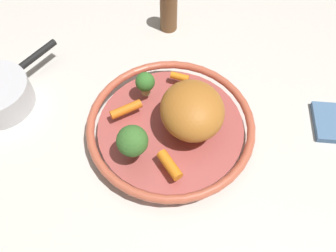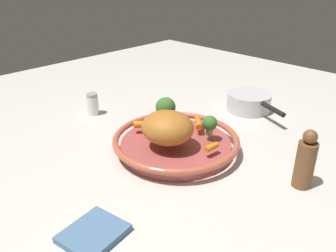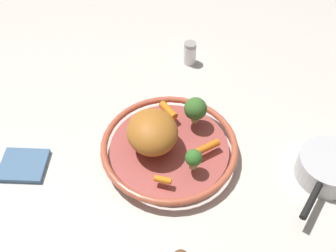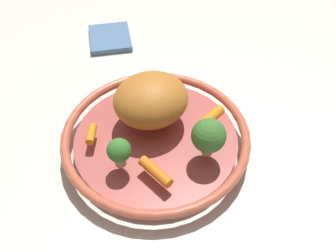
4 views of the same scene
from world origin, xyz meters
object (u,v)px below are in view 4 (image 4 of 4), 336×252
Objects in this scene: broccoli_floret_edge at (209,136)px; broccoli_floret_small at (119,151)px; roast_chicken_piece at (151,100)px; baby_carrot_right at (156,172)px; dish_towel at (110,38)px; baby_carrot_center at (211,118)px; serving_bowl at (156,140)px; baby_carrot_left at (91,134)px.

broccoli_floret_edge is 1.33× the size of broccoli_floret_small.
roast_chicken_piece reaches higher than baby_carrot_right.
broccoli_floret_edge reaches higher than dish_towel.
broccoli_floret_small reaches higher than baby_carrot_center.
roast_chicken_piece is 1.22× the size of dish_towel.
serving_bowl is 0.08m from roast_chicken_piece.
dish_towel is at bearing 97.49° from broccoli_floret_small.
broccoli_floret_small is at bearing -130.14° from serving_bowl.
baby_carrot_right is (0.12, -0.09, 0.00)m from baby_carrot_left.
roast_chicken_piece reaches higher than serving_bowl.
broccoli_floret_edge reaches higher than baby_carrot_left.
baby_carrot_left reaches higher than dish_towel.
baby_carrot_center is at bearing 30.35° from broccoli_floret_small.
baby_carrot_center is 0.90× the size of baby_carrot_right.
baby_carrot_center is 0.19m from broccoli_floret_small.
broccoli_floret_small is at bearing 157.54° from baby_carrot_right.
roast_chicken_piece is at bearing 93.57° from baby_carrot_right.
broccoli_floret_small is 0.50× the size of dish_towel.
baby_carrot_center is (0.22, 0.03, 0.00)m from baby_carrot_left.
baby_carrot_center is 1.07× the size of broccoli_floret_small.
broccoli_floret_small is 0.43m from dish_towel.
serving_bowl is 5.20× the size of baby_carrot_right.
roast_chicken_piece is 0.12m from baby_carrot_center.
baby_carrot_left is at bearing 168.70° from broccoli_floret_edge.
broccoli_floret_small is (0.06, -0.06, 0.03)m from baby_carrot_left.
baby_carrot_left is (-0.12, -0.01, 0.03)m from serving_bowl.
broccoli_floret_edge is at bearing 27.23° from baby_carrot_right.
baby_carrot_right is at bearing -152.77° from broccoli_floret_edge.
broccoli_floret_edge reaches higher than serving_bowl.
broccoli_floret_edge is 0.46m from dish_towel.
baby_carrot_left is at bearing -90.07° from dish_towel.
roast_chicken_piece reaches higher than broccoli_floret_edge.
dish_towel is at bearing 116.92° from broccoli_floret_edge.
broccoli_floret_edge is at bearing -99.89° from baby_carrot_center.
broccoli_floret_edge reaches higher than baby_carrot_right.
broccoli_floret_edge is (-0.01, -0.07, 0.03)m from baby_carrot_center.
baby_carrot_left is at bearing -175.59° from serving_bowl.
dish_towel is (0.00, 0.36, -0.05)m from baby_carrot_left.
baby_carrot_center reaches higher than serving_bowl.
serving_bowl is at bearing 90.58° from baby_carrot_right.
baby_carrot_right is 1.19× the size of broccoli_floret_small.
baby_carrot_right is 0.07m from broccoli_floret_small.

